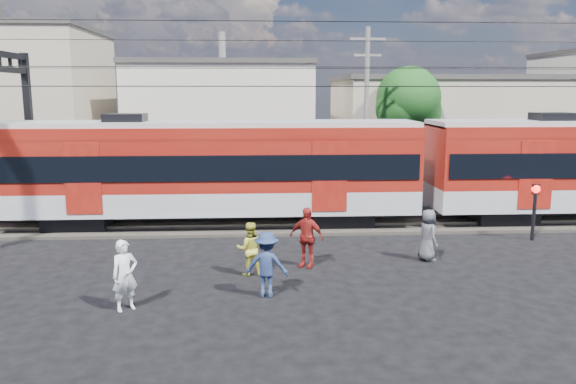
{
  "coord_description": "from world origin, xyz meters",
  "views": [
    {
      "loc": [
        0.36,
        -13.85,
        5.34
      ],
      "look_at": [
        1.41,
        5.0,
        1.92
      ],
      "focal_mm": 35.0,
      "sensor_mm": 36.0,
      "label": 1
    }
  ],
  "objects_px": {
    "pedestrian_a": "(125,275)",
    "pedestrian_c": "(267,265)",
    "commuter_train": "(216,167)",
    "crossing_signal": "(535,201)"
  },
  "relations": [
    {
      "from": "commuter_train",
      "to": "crossing_signal",
      "type": "height_order",
      "value": "commuter_train"
    },
    {
      "from": "crossing_signal",
      "to": "pedestrian_a",
      "type": "bearing_deg",
      "value": -156.23
    },
    {
      "from": "pedestrian_a",
      "to": "pedestrian_c",
      "type": "height_order",
      "value": "pedestrian_a"
    },
    {
      "from": "pedestrian_a",
      "to": "commuter_train",
      "type": "bearing_deg",
      "value": 45.7
    },
    {
      "from": "commuter_train",
      "to": "pedestrian_a",
      "type": "relative_size",
      "value": 28.45
    },
    {
      "from": "crossing_signal",
      "to": "pedestrian_c",
      "type": "bearing_deg",
      "value": -152.29
    },
    {
      "from": "pedestrian_c",
      "to": "commuter_train",
      "type": "bearing_deg",
      "value": -66.63
    },
    {
      "from": "pedestrian_a",
      "to": "crossing_signal",
      "type": "bearing_deg",
      "value": -9.43
    },
    {
      "from": "pedestrian_a",
      "to": "crossing_signal",
      "type": "distance_m",
      "value": 14.42
    },
    {
      "from": "commuter_train",
      "to": "pedestrian_a",
      "type": "xyz_separation_m",
      "value": [
        -1.67,
        -8.51,
        -1.52
      ]
    }
  ]
}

